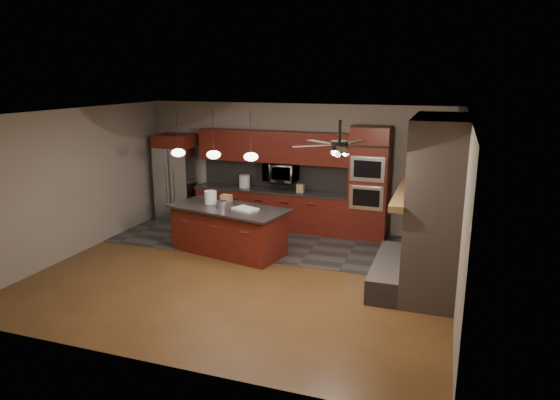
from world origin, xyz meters
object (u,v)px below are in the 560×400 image
at_px(white_bucket, 211,197).
at_px(counter_bucket, 245,181).
at_px(oven_tower, 369,183).
at_px(counter_box, 301,188).
at_px(refrigerator, 177,178).
at_px(paint_can, 222,204).
at_px(microwave, 281,172).
at_px(paint_tray, 245,209).
at_px(kitchen_island, 229,230).
at_px(cardboard_box, 226,198).

distance_m(white_bucket, counter_bucket, 1.69).
xyz_separation_m(oven_tower, counter_box, (-1.49, -0.04, -0.20)).
height_order(refrigerator, counter_box, refrigerator).
relative_size(white_bucket, paint_can, 1.27).
bearing_deg(oven_tower, counter_box, -178.36).
xyz_separation_m(microwave, paint_tray, (-0.04, -1.97, -0.36)).
bearing_deg(counter_bucket, kitchen_island, -76.79).
xyz_separation_m(paint_can, cardboard_box, (-0.14, 0.51, -0.00)).
bearing_deg(oven_tower, refrigerator, -179.07).
distance_m(white_bucket, counter_box, 2.14).
bearing_deg(counter_bucket, oven_tower, -0.15).
distance_m(white_bucket, cardboard_box, 0.36).
relative_size(cardboard_box, counter_box, 1.20).
xyz_separation_m(cardboard_box, counter_box, (1.16, 1.35, 0.00)).
bearing_deg(paint_can, microwave, 74.72).
distance_m(refrigerator, counter_bucket, 1.71).
distance_m(oven_tower, paint_tray, 2.79).
xyz_separation_m(kitchen_island, white_bucket, (-0.44, 0.12, 0.59)).
height_order(oven_tower, refrigerator, oven_tower).
height_order(refrigerator, white_bucket, refrigerator).
distance_m(paint_can, counter_box, 2.12).
bearing_deg(kitchen_island, refrigerator, 153.12).
distance_m(microwave, counter_bucket, 0.91).
bearing_deg(counter_box, white_bucket, -129.35).
relative_size(cardboard_box, counter_bucket, 0.75).
relative_size(kitchen_island, counter_box, 14.24).
distance_m(microwave, paint_tray, 2.00).
height_order(microwave, kitchen_island, microwave).
height_order(microwave, paint_can, microwave).
bearing_deg(kitchen_island, microwave, 89.10).
bearing_deg(counter_bucket, paint_can, -80.18).
height_order(refrigerator, kitchen_island, refrigerator).
bearing_deg(cardboard_box, oven_tower, 35.28).
bearing_deg(white_bucket, counter_bucket, 89.71).
xyz_separation_m(microwave, kitchen_island, (-0.44, -1.87, -0.84)).
height_order(kitchen_island, paint_can, paint_can).
xyz_separation_m(white_bucket, counter_bucket, (0.01, 1.69, -0.01)).
height_order(paint_can, counter_box, counter_box).
relative_size(oven_tower, white_bucket, 9.17).
bearing_deg(paint_can, refrigerator, 138.04).
height_order(microwave, cardboard_box, microwave).
relative_size(kitchen_island, cardboard_box, 11.83).
bearing_deg(microwave, white_bucket, -116.62).
bearing_deg(oven_tower, paint_tray, -136.51).
xyz_separation_m(paint_can, paint_tray, (0.50, -0.01, -0.05)).
bearing_deg(kitchen_island, white_bucket, 176.38).
distance_m(refrigerator, paint_tray, 3.13).
bearing_deg(microwave, oven_tower, -1.66).
xyz_separation_m(microwave, cardboard_box, (-0.68, -1.45, -0.31)).
height_order(kitchen_island, cardboard_box, cardboard_box).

